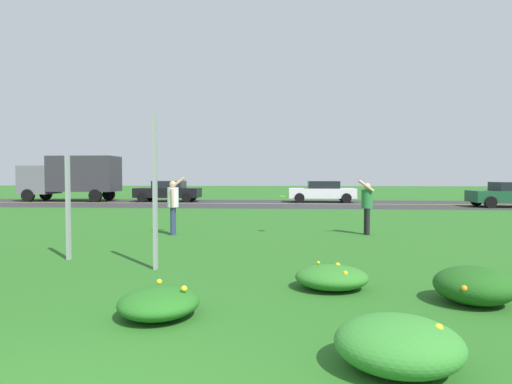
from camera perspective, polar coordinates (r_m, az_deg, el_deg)
ground_plane at (r=15.25m, az=-2.46°, el=-4.65°), size 120.00×120.00×0.00m
highway_strip at (r=27.57m, az=0.53°, el=-1.57°), size 120.00×8.45×0.01m
highway_center_stripe at (r=27.57m, az=0.53°, el=-1.56°), size 120.00×0.16×0.00m
daylily_clump_mid_right at (r=5.80m, az=-12.90°, el=-14.26°), size 1.04×1.10×0.41m
daylily_clump_mid_center at (r=4.43m, az=18.55°, el=-18.74°), size 1.20×1.09×0.49m
daylily_clump_front_left at (r=6.92m, az=27.23°, el=-11.06°), size 1.11×1.06×0.52m
daylily_clump_mid_left at (r=7.07m, az=10.11°, el=-11.19°), size 1.17×1.04×0.40m
sign_post_near_path at (r=10.03m, az=-23.89°, el=-1.95°), size 0.07×0.10×2.26m
sign_post_by_roadside at (r=8.43m, az=-13.39°, el=-0.12°), size 0.07×0.10×2.98m
person_thrower_white_shirt at (r=13.30m, az=-11.05°, el=-1.36°), size 0.52×0.51×1.79m
person_catcher_green_shirt at (r=13.54m, az=14.65°, el=-1.51°), size 0.50×0.51×1.71m
frisbee_lime at (r=13.22m, az=3.44°, el=-0.54°), size 0.24×0.24×0.08m
car_dark_green_leftmost at (r=28.67m, az=31.06°, el=-0.27°), size 4.50×2.00×1.45m
car_white_center_left at (r=29.47m, az=8.86°, el=0.08°), size 4.50×2.00×1.45m
car_black_center_right at (r=30.54m, az=-11.70°, el=0.14°), size 4.50×2.00×1.45m
box_truck_gray at (r=33.12m, az=-23.40°, el=2.00°), size 6.70×2.46×3.20m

